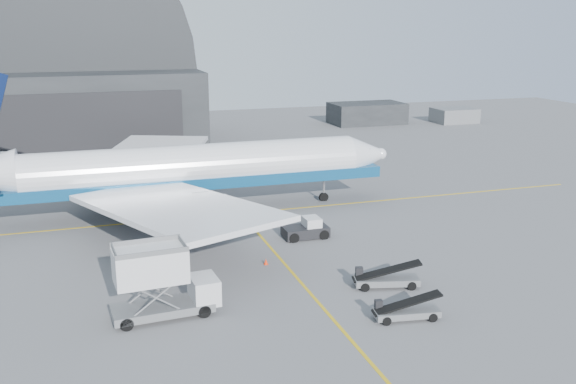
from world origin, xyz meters
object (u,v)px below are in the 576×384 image
object	(u,v)px
belt_loader_b	(386,279)
catering_truck	(160,282)
airliner	(177,170)
pushback_tug	(307,230)
belt_loader_a	(406,311)

from	to	relation	value
belt_loader_b	catering_truck	bearing A→B (deg)	-166.18
airliner	belt_loader_b	distance (m)	26.75
pushback_tug	belt_loader_b	size ratio (longest dim) A/B	0.79
airliner	pushback_tug	xyz separation A→B (m)	(10.00, -11.12, -3.88)
pushback_tug	catering_truck	bearing A→B (deg)	-139.48
airliner	belt_loader_b	bearing A→B (deg)	-63.49
catering_truck	belt_loader_b	xyz separation A→B (m)	(16.46, 0.03, -1.86)
catering_truck	belt_loader_a	size ratio (longest dim) A/B	1.53
belt_loader_b	pushback_tug	bearing A→B (deg)	111.89
catering_truck	belt_loader_b	size ratio (longest dim) A/B	1.39
belt_loader_b	airliner	bearing A→B (deg)	130.23
airliner	belt_loader_a	world-z (taller)	airliner
catering_truck	belt_loader_a	bearing A→B (deg)	-22.97
pushback_tug	belt_loader_b	bearing A→B (deg)	-81.92
pushback_tug	belt_loader_a	distance (m)	17.84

